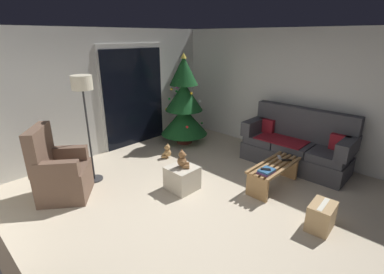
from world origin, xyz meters
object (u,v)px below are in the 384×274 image
Objects in this scene: coffee_table at (274,172)px; teddy_bear_honey_by_tree at (167,152)px; teddy_bear_chestnut at (183,160)px; cardboard_box_taped_mid_floor at (321,216)px; armchair at (60,173)px; book_stack at (266,171)px; couch at (296,146)px; floor_lamp at (83,93)px; cell_phone at (266,169)px; remote_silver at (279,157)px; ottoman at (182,178)px; christmas_tree at (184,105)px; remote_black at (287,160)px.

coffee_table is 2.18m from teddy_bear_honey_by_tree.
teddy_bear_chestnut is 2.08m from cardboard_box_taped_mid_floor.
book_stack is at bearing -45.87° from armchair.
floor_lamp is at bearing 143.23° from couch.
remote_silver is at bearing -19.28° from cell_phone.
couch is at bearing -22.55° from cell_phone.
coffee_table is 2.50× the size of ottoman.
book_stack is 2.21m from teddy_bear_honey_by_tree.
remote_silver reaches higher than ottoman.
couch is 1.73× the size of armchair.
couch reaches higher than remote_silver.
christmas_tree reaches higher than book_stack.
coffee_table is 2.61m from christmas_tree.
remote_silver is 1.08× the size of cell_phone.
christmas_tree is at bearing 73.23° from book_stack.
coffee_table is at bearing -173.85° from couch.
remote_black is 3.43m from floor_lamp.
coffee_table is at bearing -56.48° from remote_black.
floor_lamp is at bearing 123.05° from ottoman.
book_stack is 0.97m from cardboard_box_taped_mid_floor.
floor_lamp is 2.04m from ottoman.
floor_lamp is 4.35× the size of cardboard_box_taped_mid_floor.
teddy_bear_chestnut is (-0.70, 1.06, 0.04)m from cell_phone.
cardboard_box_taped_mid_floor is at bearing -79.51° from remote_silver.
book_stack is at bearing -56.16° from ottoman.
cardboard_box_taped_mid_floor is (-0.81, -1.03, -0.24)m from remote_silver.
book_stack reaches higher than coffee_table.
remote_black is 3.58m from armchair.
couch is at bearing -75.32° from christmas_tree.
armchair is 3.96× the size of teddy_bear_chestnut.
teddy_bear_chestnut is (-1.33, 1.09, 0.09)m from remote_black.
remote_silver is 0.66m from cell_phone.
remote_black is 0.38× the size of cardboard_box_taped_mid_floor.
couch is 3.87m from floor_lamp.
couch is 6.85× the size of teddy_bear_honey_by_tree.
cell_phone is at bearing -56.37° from ottoman.
couch is at bearing 52.30° from remote_silver.
book_stack is (-0.61, 0.02, 0.02)m from remote_black.
book_stack is 0.13× the size of christmas_tree.
floor_lamp is at bearing 14.38° from armchair.
christmas_tree is (-0.62, 2.39, 0.49)m from couch.
couch is 0.97× the size of christmas_tree.
christmas_tree is 4.91× the size of cardboard_box_taped_mid_floor.
coffee_table reaches higher than cardboard_box_taped_mid_floor.
coffee_table is 3.86× the size of teddy_bear_chestnut.
armchair reaches higher than cardboard_box_taped_mid_floor.
couch is 4.12m from armchair.
teddy_bear_honey_by_tree is (1.49, -0.20, -1.38)m from floor_lamp.
ottoman is (0.85, -1.31, -1.31)m from floor_lamp.
ottoman is 1.29m from teddy_bear_honey_by_tree.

